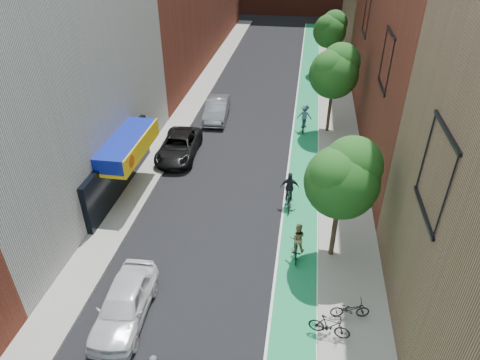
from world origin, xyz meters
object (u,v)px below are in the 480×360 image
at_px(parked_car_black, 179,146).
at_px(cyclist_lane_far, 304,119).
at_px(parked_car_white, 124,304).
at_px(cyclist_lane_near, 297,244).
at_px(cyclist_lane_mid, 289,194).
at_px(parked_car_silver, 217,109).

xyz_separation_m(parked_car_black, cyclist_lane_far, (8.40, 5.37, 0.19)).
distance_m(parked_car_white, cyclist_lane_near, 8.43).
height_order(parked_car_white, cyclist_lane_mid, cyclist_lane_mid).
bearing_deg(cyclist_lane_mid, parked_car_black, -34.25).
bearing_deg(cyclist_lane_near, parked_car_silver, -66.94).
bearing_deg(parked_car_white, parked_car_silver, 87.73).
height_order(parked_car_white, parked_car_black, parked_car_white).
xyz_separation_m(parked_car_black, cyclist_lane_mid, (7.87, -4.74, 0.07)).
bearing_deg(cyclist_lane_mid, parked_car_silver, -63.06).
xyz_separation_m(parked_car_black, parked_car_silver, (1.33, 6.53, 0.06)).
bearing_deg(parked_car_white, cyclist_lane_far, 67.46).
distance_m(parked_car_white, parked_car_black, 13.92).
bearing_deg(parked_car_silver, cyclist_lane_mid, -63.84).
relative_size(parked_car_black, cyclist_lane_mid, 2.47).
height_order(parked_car_white, cyclist_lane_far, cyclist_lane_far).
relative_size(cyclist_lane_mid, cyclist_lane_far, 1.03).
bearing_deg(parked_car_black, cyclist_lane_far, 30.04).
distance_m(cyclist_lane_near, cyclist_lane_mid, 4.27).
bearing_deg(parked_car_white, parked_car_black, 93.58).
height_order(cyclist_lane_near, cyclist_lane_far, cyclist_lane_far).
height_order(parked_car_white, parked_car_silver, parked_car_silver).
xyz_separation_m(parked_car_silver, cyclist_lane_far, (7.07, -1.16, 0.12)).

